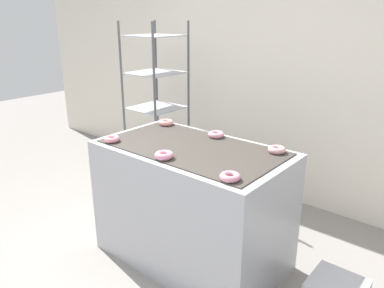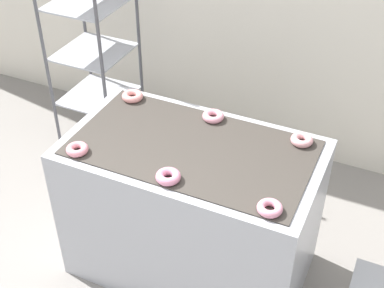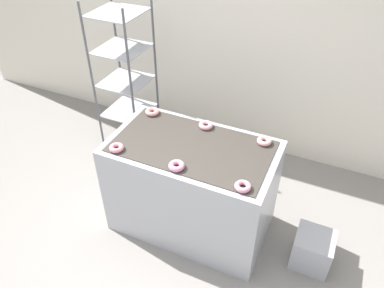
% 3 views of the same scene
% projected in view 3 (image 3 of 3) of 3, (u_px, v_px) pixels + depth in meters
% --- Properties ---
extents(ground_plane, '(14.00, 14.00, 0.00)m').
position_uv_depth(ground_plane, '(161.00, 276.00, 3.22)').
color(ground_plane, gray).
extents(wall_back, '(8.00, 0.05, 2.80)m').
position_uv_depth(wall_back, '(250.00, 33.00, 3.89)').
color(wall_back, silver).
rests_on(wall_back, ground_plane).
extents(fryer_machine, '(1.42, 0.81, 0.95)m').
position_uv_depth(fryer_machine, '(192.00, 187.00, 3.40)').
color(fryer_machine, '#A8AAB2').
rests_on(fryer_machine, ground_plane).
extents(baking_rack_cart, '(0.50, 0.53, 1.81)m').
position_uv_depth(baking_rack_cart, '(126.00, 81.00, 4.06)').
color(baking_rack_cart, '#4C4C51').
rests_on(baking_rack_cart, ground_plane).
extents(glaze_bin, '(0.32, 0.31, 0.33)m').
position_uv_depth(glaze_bin, '(312.00, 250.00, 3.23)').
color(glaze_bin, '#A8AAB2').
rests_on(glaze_bin, ground_plane).
extents(donut_near_left, '(0.12, 0.12, 0.04)m').
position_uv_depth(donut_near_left, '(117.00, 148.00, 3.05)').
color(donut_near_left, pink).
rests_on(donut_near_left, fryer_machine).
extents(donut_near_center, '(0.13, 0.13, 0.04)m').
position_uv_depth(donut_near_center, '(177.00, 166.00, 2.87)').
color(donut_near_center, pink).
rests_on(donut_near_center, fryer_machine).
extents(donut_near_right, '(0.12, 0.12, 0.04)m').
position_uv_depth(donut_near_right, '(243.00, 186.00, 2.70)').
color(donut_near_right, '#D08297').
rests_on(donut_near_right, fryer_machine).
extents(donut_far_left, '(0.13, 0.13, 0.04)m').
position_uv_depth(donut_far_left, '(152.00, 112.00, 3.48)').
color(donut_far_left, pink).
rests_on(donut_far_left, fryer_machine).
extents(donut_far_center, '(0.13, 0.13, 0.04)m').
position_uv_depth(donut_far_center, '(206.00, 125.00, 3.31)').
color(donut_far_center, pink).
rests_on(donut_far_center, fryer_machine).
extents(donut_far_right, '(0.12, 0.12, 0.04)m').
position_uv_depth(donut_far_right, '(264.00, 141.00, 3.12)').
color(donut_far_right, '#D69397').
rests_on(donut_far_right, fryer_machine).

